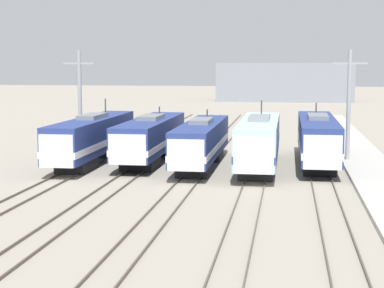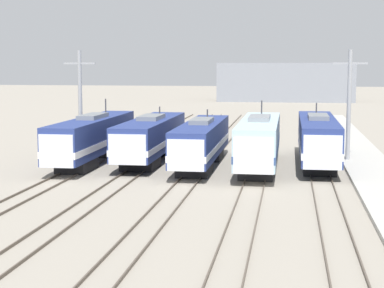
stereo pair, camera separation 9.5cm
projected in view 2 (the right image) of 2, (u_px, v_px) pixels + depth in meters
The scene contains 15 objects.
ground_plane at pixel (188, 182), 45.53m from camera, with size 400.00×400.00×0.00m, color gray.
rail_pair_far_left at pixel (62, 178), 46.93m from camera, with size 1.50×120.00×0.15m.
rail_pair_center_left at pixel (124, 179), 46.22m from camera, with size 1.51×120.00×0.15m.
rail_pair_center at pixel (188, 181), 45.52m from camera, with size 1.51×120.00×0.15m.
rail_pair_center_right at pixel (254, 183), 44.82m from camera, with size 1.51×120.00×0.15m.
rail_pair_far_right at pixel (323, 185), 44.12m from camera, with size 1.50×120.00×0.15m.
locomotive_far_left at pixel (91, 138), 53.88m from camera, with size 2.81×17.67×5.23m.
locomotive_center_left at pixel (150, 138), 54.76m from camera, with size 3.13×16.72×4.48m.
locomotive_center at pixel (201, 142), 51.86m from camera, with size 2.87×16.45×4.43m.
locomotive_center_right at pixel (259, 142), 50.63m from camera, with size 2.98×16.62×5.26m.
locomotive_far_right at pixel (318, 139), 52.83m from camera, with size 2.97×17.23×4.92m.
catenary_tower_left at pixel (80, 102), 57.41m from camera, with size 2.87×0.36×9.53m.
catenary_tower_right at pixel (349, 104), 53.89m from camera, with size 2.87×0.36×9.53m.
platform at pixel (384, 186), 43.50m from camera, with size 4.00×120.00×0.28m.
depot_building at pixel (286, 82), 146.14m from camera, with size 30.06×14.38×8.58m.
Camera 2 is at (7.03, -44.29, 8.33)m, focal length 60.00 mm.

